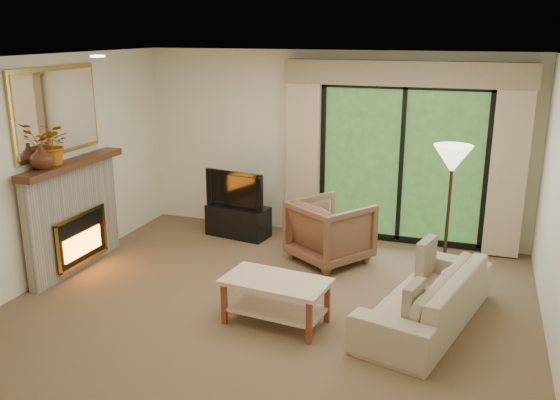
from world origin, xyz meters
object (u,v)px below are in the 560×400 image
(armchair, at_px, (330,231))
(coffee_table, at_px, (276,301))
(sofa, at_px, (426,297))
(media_console, at_px, (238,221))

(armchair, xyz_separation_m, coffee_table, (-0.10, -1.80, -0.16))
(armchair, bearing_deg, sofa, 169.32)
(media_console, distance_m, sofa, 3.35)
(sofa, bearing_deg, media_console, -108.51)
(coffee_table, bearing_deg, sofa, 25.29)
(armchair, distance_m, sofa, 1.87)
(media_console, bearing_deg, armchair, -9.51)
(sofa, xyz_separation_m, coffee_table, (-1.43, -0.48, -0.05))
(coffee_table, bearing_deg, armchair, 93.36)
(sofa, relative_size, coffee_table, 1.90)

